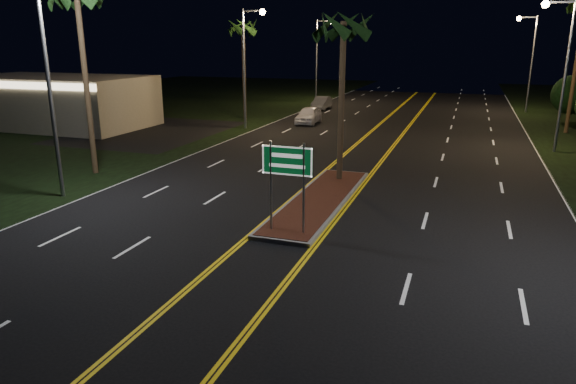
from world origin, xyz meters
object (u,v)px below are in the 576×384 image
at_px(palm_median, 344,26).
at_px(car_far, 322,102).
at_px(streetlight_left_mid, 248,55).
at_px(streetlight_left_near, 54,66).
at_px(streetlight_right_far, 529,53).
at_px(streetlight_right_mid, 561,58).
at_px(median_island, 320,200).
at_px(palm_left_far, 243,28).
at_px(car_near, 309,114).
at_px(commercial_building, 55,101).
at_px(highway_sign, 287,169).
at_px(streetlight_left_far, 320,51).
at_px(shrub_far, 572,95).

relative_size(palm_median, car_far, 1.88).
xyz_separation_m(streetlight_left_mid, car_far, (2.02, 13.86, -4.92)).
height_order(streetlight_left_near, streetlight_right_far, same).
bearing_deg(streetlight_right_mid, streetlight_left_mid, 174.62).
bearing_deg(streetlight_left_near, median_island, 15.78).
height_order(streetlight_left_mid, palm_left_far, streetlight_left_mid).
distance_m(streetlight_right_mid, palm_left_far, 24.26).
distance_m(car_near, car_far, 9.93).
bearing_deg(commercial_building, median_island, -26.55).
bearing_deg(streetlight_left_mid, car_far, 81.71).
xyz_separation_m(highway_sign, streetlight_left_mid, (-10.61, 21.20, 3.25)).
bearing_deg(streetlight_right_far, streetlight_left_mid, -139.70).
bearing_deg(car_near, car_far, 96.12).
height_order(palm_left_far, car_far, palm_left_far).
height_order(streetlight_left_near, streetlight_right_mid, same).
xyz_separation_m(commercial_building, streetlight_left_near, (15.39, -15.99, 3.65)).
bearing_deg(streetlight_left_near, car_near, 81.44).
bearing_deg(palm_left_far, streetlight_left_mid, -61.33).
relative_size(streetlight_left_mid, palm_left_far, 1.02).
bearing_deg(streetlight_left_far, commercial_building, -122.65).
height_order(streetlight_left_mid, streetlight_right_mid, same).
relative_size(streetlight_left_near, streetlight_left_far, 1.00).
distance_m(median_island, streetlight_right_mid, 19.20).
xyz_separation_m(palm_left_far, shrub_far, (26.60, 8.00, -5.41)).
bearing_deg(streetlight_left_near, palm_left_far, 95.21).
xyz_separation_m(streetlight_left_far, shrub_far, (24.41, -8.00, -3.32)).
bearing_deg(car_far, palm_median, -73.75).
height_order(streetlight_right_far, car_near, streetlight_right_far).
bearing_deg(palm_left_far, car_far, 66.90).
relative_size(highway_sign, commercial_building, 0.21).
bearing_deg(palm_left_far, car_near, 0.65).
xyz_separation_m(streetlight_left_far, palm_left_far, (-2.19, -16.00, 2.09)).
bearing_deg(commercial_building, car_far, 45.76).
xyz_separation_m(streetlight_left_mid, streetlight_right_mid, (21.23, -2.00, 0.00)).
bearing_deg(highway_sign, commercial_building, 146.52).
relative_size(highway_sign, car_far, 0.73).
bearing_deg(palm_median, median_island, -90.00).
height_order(median_island, car_far, car_far).
distance_m(streetlight_left_mid, palm_left_far, 5.01).
bearing_deg(highway_sign, streetlight_right_mid, 61.07).
height_order(highway_sign, streetlight_left_near, streetlight_left_near).
distance_m(streetlight_left_mid, car_near, 7.29).
height_order(palm_median, car_near, palm_median).
distance_m(median_island, car_near, 22.21).
xyz_separation_m(highway_sign, streetlight_left_far, (-10.61, 41.20, 3.25)).
bearing_deg(car_far, streetlight_right_mid, -40.74).
distance_m(streetlight_left_mid, car_far, 14.85).
bearing_deg(median_island, car_near, 108.36).
relative_size(streetlight_left_mid, streetlight_right_far, 1.00).
height_order(shrub_far, car_far, shrub_far).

